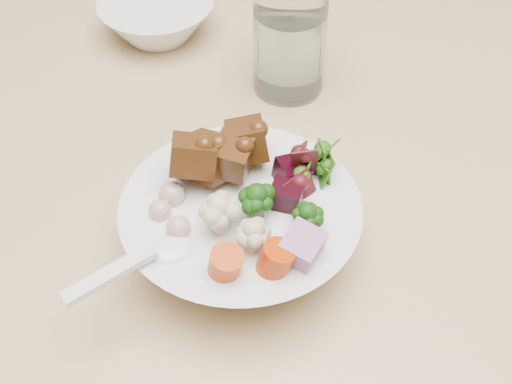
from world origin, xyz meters
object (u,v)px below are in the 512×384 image
Objects in this scene: side_bowl at (157,19)px; dining_table at (445,148)px; water_glass at (290,40)px; food_bowl at (242,224)px; chair_far at (305,26)px.

dining_table is at bearing -37.45° from side_bowl.
dining_table is at bearing -22.93° from water_glass.
dining_table is at bearing 23.76° from food_bowl.
food_bowl is 1.54× the size of water_glass.
chair_far is 0.83m from water_glass.
chair_far is 1.03m from food_bowl.
food_bowl reaches higher than dining_table.
water_glass is 0.96× the size of side_bowl.
dining_table is 13.73× the size of side_bowl.
water_glass is (0.13, 0.21, 0.03)m from food_bowl.
water_glass reaches higher than chair_far.
food_bowl reaches higher than chair_far.
food_bowl is at bearing -141.38° from chair_far.
dining_table is 2.34× the size of chair_far.
water_glass is at bearing 148.45° from dining_table.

